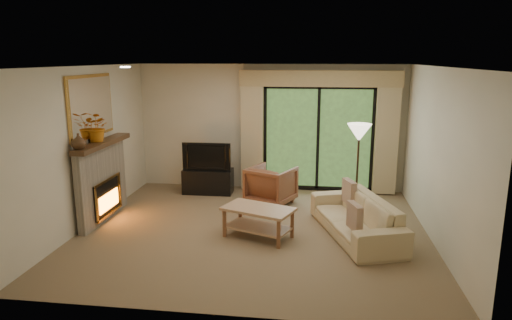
# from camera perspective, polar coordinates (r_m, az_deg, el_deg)

# --- Properties ---
(floor) EXTENTS (5.50, 5.50, 0.00)m
(floor) POSITION_cam_1_polar(r_m,az_deg,el_deg) (7.45, -0.31, -8.79)
(floor) COLOR #7C6549
(floor) RESTS_ON ground
(ceiling) EXTENTS (5.50, 5.50, 0.00)m
(ceiling) POSITION_cam_1_polar(r_m,az_deg,el_deg) (6.93, -0.33, 11.63)
(ceiling) COLOR white
(ceiling) RESTS_ON ground
(wall_back) EXTENTS (5.00, 0.00, 5.00)m
(wall_back) POSITION_cam_1_polar(r_m,az_deg,el_deg) (9.52, 1.75, 4.08)
(wall_back) COLOR beige
(wall_back) RESTS_ON ground
(wall_front) EXTENTS (5.00, 0.00, 5.00)m
(wall_front) POSITION_cam_1_polar(r_m,az_deg,el_deg) (4.69, -4.54, -5.11)
(wall_front) COLOR beige
(wall_front) RESTS_ON ground
(wall_left) EXTENTS (0.00, 5.00, 5.00)m
(wall_left) POSITION_cam_1_polar(r_m,az_deg,el_deg) (7.93, -20.41, 1.51)
(wall_left) COLOR beige
(wall_left) RESTS_ON ground
(wall_right) EXTENTS (0.00, 5.00, 5.00)m
(wall_right) POSITION_cam_1_polar(r_m,az_deg,el_deg) (7.24, 21.78, 0.39)
(wall_right) COLOR beige
(wall_right) RESTS_ON ground
(fireplace) EXTENTS (0.24, 1.70, 1.37)m
(fireplace) POSITION_cam_1_polar(r_m,az_deg,el_deg) (8.18, -18.69, -2.45)
(fireplace) COLOR gray
(fireplace) RESTS_ON floor
(mirror) EXTENTS (0.07, 1.45, 1.02)m
(mirror) POSITION_cam_1_polar(r_m,az_deg,el_deg) (8.00, -19.89, 6.36)
(mirror) COLOR gold
(mirror) RESTS_ON wall_left
(sliding_door) EXTENTS (2.26, 0.10, 2.16)m
(sliding_door) POSITION_cam_1_polar(r_m,az_deg,el_deg) (9.46, 7.76, 2.68)
(sliding_door) COLOR black
(sliding_door) RESTS_ON floor
(curtain_left) EXTENTS (0.45, 0.18, 2.35)m
(curtain_left) POSITION_cam_1_polar(r_m,az_deg,el_deg) (9.42, -0.47, 3.37)
(curtain_left) COLOR tan
(curtain_left) RESTS_ON floor
(curtain_right) EXTENTS (0.45, 0.18, 2.35)m
(curtain_right) POSITION_cam_1_polar(r_m,az_deg,el_deg) (9.44, 16.01, 2.89)
(curtain_right) COLOR tan
(curtain_right) RESTS_ON floor
(cornice) EXTENTS (3.20, 0.24, 0.32)m
(cornice) POSITION_cam_1_polar(r_m,az_deg,el_deg) (9.23, 7.99, 10.05)
(cornice) COLOR tan
(cornice) RESTS_ON wall_back
(media_console) EXTENTS (1.01, 0.47, 0.50)m
(media_console) POSITION_cam_1_polar(r_m,az_deg,el_deg) (9.41, -6.00, -2.63)
(media_console) COLOR black
(media_console) RESTS_ON floor
(tv) EXTENTS (0.98, 0.14, 0.57)m
(tv) POSITION_cam_1_polar(r_m,az_deg,el_deg) (9.28, -6.07, 0.54)
(tv) COLOR black
(tv) RESTS_ON media_console
(armchair) EXTENTS (1.04, 1.05, 0.73)m
(armchair) POSITION_cam_1_polar(r_m,az_deg,el_deg) (8.64, 1.90, -3.18)
(armchair) COLOR brown
(armchair) RESTS_ON floor
(sofa) EXTENTS (1.42, 2.24, 0.61)m
(sofa) POSITION_cam_1_polar(r_m,az_deg,el_deg) (7.32, 12.35, -6.95)
(sofa) COLOR tan
(sofa) RESTS_ON floor
(pillow_near) EXTENTS (0.21, 0.39, 0.38)m
(pillow_near) POSITION_cam_1_polar(r_m,az_deg,el_deg) (6.68, 12.24, -6.95)
(pillow_near) COLOR brown
(pillow_near) RESTS_ON sofa
(pillow_far) EXTENTS (0.23, 0.42, 0.41)m
(pillow_far) POSITION_cam_1_polar(r_m,az_deg,el_deg) (7.82, 11.57, -3.95)
(pillow_far) COLOR brown
(pillow_far) RESTS_ON sofa
(coffee_table) EXTENTS (1.20, 0.93, 0.48)m
(coffee_table) POSITION_cam_1_polar(r_m,az_deg,el_deg) (7.11, 0.29, -7.80)
(coffee_table) COLOR tan
(coffee_table) RESTS_ON floor
(floor_lamp) EXTENTS (0.52, 0.52, 1.60)m
(floor_lamp) POSITION_cam_1_polar(r_m,az_deg,el_deg) (8.33, 12.56, -1.00)
(floor_lamp) COLOR #F4E4C0
(floor_lamp) RESTS_ON floor
(vase) EXTENTS (0.30, 0.30, 0.24)m
(vase) POSITION_cam_1_polar(r_m,az_deg,el_deg) (7.41, -21.31, 2.20)
(vase) COLOR #412A18
(vase) RESTS_ON fireplace
(branches) EXTENTS (0.54, 0.50, 0.49)m
(branches) POSITION_cam_1_polar(r_m,az_deg,el_deg) (7.93, -19.26, 3.93)
(branches) COLOR #B86412
(branches) RESTS_ON fireplace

